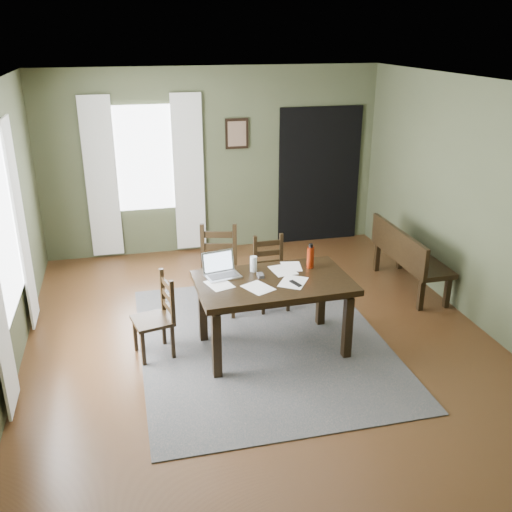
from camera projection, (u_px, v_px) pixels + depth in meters
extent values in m
cube|color=#492C16|center=(262.00, 343.00, 6.20)|extent=(5.00, 6.00, 0.01)
cube|color=#464D32|center=(213.00, 162.00, 8.40)|extent=(5.00, 0.02, 2.70)
cube|color=#464D32|center=(402.00, 404.00, 2.99)|extent=(5.00, 0.02, 2.70)
cube|color=#464D32|center=(484.00, 208.00, 6.24)|extent=(0.02, 6.00, 2.70)
cube|color=white|center=(264.00, 85.00, 5.19)|extent=(5.00, 6.00, 0.02)
cube|color=#424242|center=(262.00, 342.00, 6.20)|extent=(2.60, 3.20, 0.01)
cube|color=black|center=(274.00, 283.00, 5.81)|extent=(1.60, 1.00, 0.06)
cube|color=black|center=(274.00, 288.00, 5.83)|extent=(1.43, 0.82, 0.05)
cube|color=black|center=(217.00, 346.00, 5.47)|extent=(0.09, 0.09, 0.67)
cube|color=black|center=(203.00, 312.00, 6.13)|extent=(0.09, 0.09, 0.67)
cube|color=black|center=(347.00, 327.00, 5.81)|extent=(0.09, 0.09, 0.67)
cube|color=black|center=(321.00, 297.00, 6.46)|extent=(0.09, 0.09, 0.67)
cube|color=black|center=(152.00, 321.00, 5.82)|extent=(0.46, 0.46, 0.04)
cube|color=black|center=(135.00, 335.00, 5.96)|extent=(0.04, 0.04, 0.37)
cube|color=black|center=(164.00, 328.00, 6.09)|extent=(0.04, 0.04, 0.37)
cube|color=black|center=(143.00, 349.00, 5.70)|extent=(0.04, 0.04, 0.37)
cube|color=black|center=(173.00, 342.00, 5.83)|extent=(0.04, 0.04, 0.37)
cube|color=black|center=(163.00, 290.00, 5.94)|extent=(0.05, 0.05, 0.47)
cube|color=black|center=(172.00, 302.00, 5.66)|extent=(0.05, 0.05, 0.47)
cube|color=black|center=(168.00, 307.00, 5.85)|extent=(0.08, 0.28, 0.06)
cube|color=black|center=(167.00, 296.00, 5.80)|extent=(0.08, 0.28, 0.06)
cube|color=black|center=(167.00, 284.00, 5.75)|extent=(0.08, 0.28, 0.06)
cube|color=black|center=(218.00, 276.00, 6.71)|extent=(0.55, 0.55, 0.04)
cube|color=black|center=(202.00, 301.00, 6.63)|extent=(0.05, 0.05, 0.44)
cube|color=black|center=(205.00, 288.00, 6.97)|extent=(0.05, 0.05, 0.44)
cube|color=black|center=(233.00, 301.00, 6.63)|extent=(0.05, 0.05, 0.44)
cube|color=black|center=(235.00, 288.00, 6.96)|extent=(0.05, 0.05, 0.44)
cube|color=black|center=(203.00, 246.00, 6.79)|extent=(0.06, 0.06, 0.56)
cube|color=black|center=(235.00, 247.00, 6.79)|extent=(0.06, 0.06, 0.56)
cube|color=black|center=(219.00, 258.00, 6.84)|extent=(0.33, 0.11, 0.08)
cube|color=black|center=(219.00, 246.00, 6.79)|extent=(0.33, 0.11, 0.08)
cube|color=black|center=(218.00, 235.00, 6.73)|extent=(0.33, 0.11, 0.08)
cube|color=black|center=(272.00, 277.00, 6.83)|extent=(0.40, 0.40, 0.04)
cube|color=black|center=(263.00, 300.00, 6.73)|extent=(0.04, 0.04, 0.37)
cube|color=black|center=(256.00, 289.00, 7.00)|extent=(0.04, 0.04, 0.37)
cube|color=black|center=(288.00, 297.00, 6.80)|extent=(0.04, 0.04, 0.37)
cube|color=black|center=(280.00, 286.00, 7.08)|extent=(0.04, 0.04, 0.37)
cube|color=black|center=(255.00, 254.00, 6.85)|extent=(0.04, 0.04, 0.47)
cube|color=black|center=(281.00, 252.00, 6.93)|extent=(0.04, 0.04, 0.47)
cube|color=black|center=(268.00, 263.00, 6.94)|extent=(0.28, 0.03, 0.06)
cube|color=black|center=(268.00, 253.00, 6.89)|extent=(0.28, 0.03, 0.06)
cube|color=black|center=(268.00, 243.00, 6.84)|extent=(0.28, 0.03, 0.06)
cube|color=black|center=(412.00, 257.00, 7.36)|extent=(0.47, 1.45, 0.06)
cube|color=black|center=(447.00, 292.00, 6.92)|extent=(0.06, 0.06, 0.40)
cube|color=black|center=(421.00, 295.00, 6.85)|extent=(0.06, 0.06, 0.40)
cube|color=black|center=(400.00, 255.00, 8.04)|extent=(0.06, 0.06, 0.40)
cube|color=black|center=(377.00, 257.00, 7.97)|extent=(0.06, 0.06, 0.40)
cube|color=black|center=(398.00, 243.00, 7.24)|extent=(0.05, 1.45, 0.35)
cube|color=#B7B7BC|center=(223.00, 276.00, 5.87)|extent=(0.39, 0.30, 0.02)
cube|color=#B7B7BC|center=(218.00, 261.00, 5.93)|extent=(0.35, 0.13, 0.23)
cube|color=silver|center=(218.00, 262.00, 5.92)|extent=(0.31, 0.10, 0.19)
cube|color=#3F3F42|center=(223.00, 276.00, 5.86)|extent=(0.32, 0.20, 0.00)
cube|color=#3F3F42|center=(260.00, 275.00, 5.87)|extent=(0.06, 0.10, 0.03)
cube|color=black|center=(296.00, 283.00, 5.70)|extent=(0.09, 0.16, 0.02)
cylinder|color=silver|center=(254.00, 264.00, 5.99)|extent=(0.10, 0.10, 0.16)
cylinder|color=#A2290C|center=(310.00, 257.00, 6.06)|extent=(0.09, 0.09, 0.23)
cylinder|color=black|center=(311.00, 246.00, 6.01)|extent=(0.05, 0.05, 0.04)
cube|color=white|center=(219.00, 284.00, 5.70)|extent=(0.30, 0.34, 0.00)
cube|color=white|center=(293.00, 282.00, 5.75)|extent=(0.37, 0.39, 0.00)
cube|color=white|center=(283.00, 270.00, 6.03)|extent=(0.27, 0.33, 0.00)
cube|color=white|center=(291.00, 267.00, 6.12)|extent=(0.25, 0.30, 0.00)
cube|color=white|center=(258.00, 288.00, 5.62)|extent=(0.33, 0.36, 0.00)
cube|color=white|center=(1.00, 228.00, 5.31)|extent=(0.01, 1.30, 1.70)
cube|color=white|center=(144.00, 159.00, 8.12)|extent=(1.00, 0.01, 1.50)
cube|color=silver|center=(21.00, 226.00, 6.15)|extent=(0.03, 0.48, 2.30)
cube|color=silver|center=(101.00, 179.00, 8.06)|extent=(0.44, 0.03, 2.30)
cube|color=silver|center=(189.00, 174.00, 8.32)|extent=(0.44, 0.03, 2.30)
cube|color=black|center=(237.00, 134.00, 8.30)|extent=(0.34, 0.03, 0.44)
cube|color=brown|center=(237.00, 134.00, 8.29)|extent=(0.27, 0.01, 0.36)
cube|color=black|center=(319.00, 176.00, 8.84)|extent=(1.30, 0.03, 2.10)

